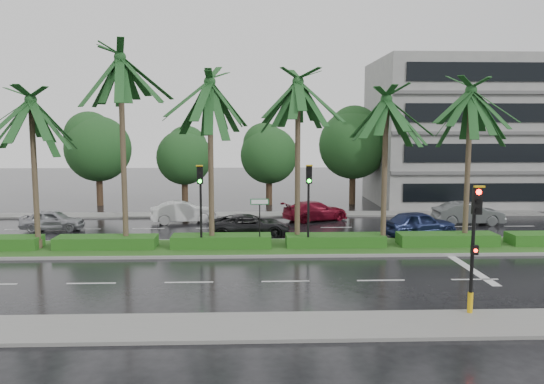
{
  "coord_description": "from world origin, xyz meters",
  "views": [
    {
      "loc": [
        -1.33,
        -26.4,
        6.31
      ],
      "look_at": [
        -0.33,
        1.5,
        2.97
      ],
      "focal_mm": 35.0,
      "sensor_mm": 36.0,
      "label": 1
    }
  ],
  "objects_px": {
    "signal_near": "(474,244)",
    "car_red": "(315,211)",
    "car_silver": "(53,220)",
    "car_grey": "(468,213)",
    "signal_median_left": "(200,195)",
    "street_sign": "(260,211)",
    "car_white": "(183,212)",
    "car_darkgrey": "(250,226)",
    "car_blue": "(419,224)"
  },
  "relations": [
    {
      "from": "signal_near",
      "to": "car_red",
      "type": "distance_m",
      "value": 19.35
    },
    {
      "from": "car_darkgrey",
      "to": "signal_median_left",
      "type": "bearing_deg",
      "value": 143.17
    },
    {
      "from": "car_silver",
      "to": "car_white",
      "type": "distance_m",
      "value": 8.17
    },
    {
      "from": "car_blue",
      "to": "car_grey",
      "type": "relative_size",
      "value": 0.99
    },
    {
      "from": "car_white",
      "to": "street_sign",
      "type": "bearing_deg",
      "value": -162.52
    },
    {
      "from": "street_sign",
      "to": "car_silver",
      "type": "bearing_deg",
      "value": 154.46
    },
    {
      "from": "car_silver",
      "to": "car_grey",
      "type": "height_order",
      "value": "car_grey"
    },
    {
      "from": "signal_median_left",
      "to": "street_sign",
      "type": "bearing_deg",
      "value": 3.47
    },
    {
      "from": "car_blue",
      "to": "car_grey",
      "type": "bearing_deg",
      "value": -68.19
    },
    {
      "from": "car_red",
      "to": "signal_median_left",
      "type": "bearing_deg",
      "value": 121.11
    },
    {
      "from": "signal_near",
      "to": "car_blue",
      "type": "bearing_deg",
      "value": 79.79
    },
    {
      "from": "signal_near",
      "to": "car_blue",
      "type": "height_order",
      "value": "signal_near"
    },
    {
      "from": "car_white",
      "to": "car_grey",
      "type": "distance_m",
      "value": 19.0
    },
    {
      "from": "signal_near",
      "to": "car_red",
      "type": "xyz_separation_m",
      "value": [
        -3.04,
        19.02,
        -1.83
      ]
    },
    {
      "from": "car_darkgrey",
      "to": "car_blue",
      "type": "relative_size",
      "value": 1.06
    },
    {
      "from": "car_silver",
      "to": "car_blue",
      "type": "height_order",
      "value": "car_blue"
    },
    {
      "from": "signal_median_left",
      "to": "street_sign",
      "type": "relative_size",
      "value": 1.68
    },
    {
      "from": "car_darkgrey",
      "to": "signal_near",
      "type": "bearing_deg",
      "value": -156.08
    },
    {
      "from": "car_red",
      "to": "car_grey",
      "type": "relative_size",
      "value": 1.02
    },
    {
      "from": "signal_median_left",
      "to": "car_darkgrey",
      "type": "xyz_separation_m",
      "value": [
        2.46,
        3.96,
        -2.34
      ]
    },
    {
      "from": "car_white",
      "to": "car_grey",
      "type": "xyz_separation_m",
      "value": [
        18.95,
        -1.33,
        0.02
      ]
    },
    {
      "from": "car_silver",
      "to": "car_white",
      "type": "bearing_deg",
      "value": -72.74
    },
    {
      "from": "car_white",
      "to": "car_blue",
      "type": "bearing_deg",
      "value": -122.27
    },
    {
      "from": "signal_median_left",
      "to": "car_grey",
      "type": "bearing_deg",
      "value": 23.78
    },
    {
      "from": "signal_near",
      "to": "street_sign",
      "type": "height_order",
      "value": "signal_near"
    },
    {
      "from": "car_white",
      "to": "car_darkgrey",
      "type": "distance_m",
      "value": 6.6
    },
    {
      "from": "car_silver",
      "to": "car_grey",
      "type": "xyz_separation_m",
      "value": [
        26.74,
        1.14,
        0.09
      ]
    },
    {
      "from": "car_silver",
      "to": "signal_median_left",
      "type": "bearing_deg",
      "value": -123.05
    },
    {
      "from": "car_white",
      "to": "car_silver",
      "type": "bearing_deg",
      "value": 94.7
    },
    {
      "from": "car_white",
      "to": "car_red",
      "type": "xyz_separation_m",
      "value": [
        9.0,
        0.55,
        -0.05
      ]
    },
    {
      "from": "car_grey",
      "to": "car_red",
      "type": "bearing_deg",
      "value": 79.44
    },
    {
      "from": "car_darkgrey",
      "to": "car_grey",
      "type": "xyz_separation_m",
      "value": [
        14.45,
        3.49,
        0.08
      ]
    },
    {
      "from": "street_sign",
      "to": "signal_near",
      "type": "bearing_deg",
      "value": -54.66
    },
    {
      "from": "signal_median_left",
      "to": "car_blue",
      "type": "distance_m",
      "value": 13.14
    },
    {
      "from": "street_sign",
      "to": "car_red",
      "type": "distance_m",
      "value": 10.08
    },
    {
      "from": "signal_near",
      "to": "car_white",
      "type": "distance_m",
      "value": 22.12
    },
    {
      "from": "car_silver",
      "to": "car_white",
      "type": "relative_size",
      "value": 0.88
    },
    {
      "from": "signal_median_left",
      "to": "car_silver",
      "type": "relative_size",
      "value": 1.14
    },
    {
      "from": "signal_near",
      "to": "car_silver",
      "type": "relative_size",
      "value": 1.14
    },
    {
      "from": "car_darkgrey",
      "to": "car_grey",
      "type": "height_order",
      "value": "car_grey"
    },
    {
      "from": "signal_near",
      "to": "car_grey",
      "type": "relative_size",
      "value": 0.97
    },
    {
      "from": "street_sign",
      "to": "car_red",
      "type": "xyz_separation_m",
      "value": [
        3.96,
        9.15,
        -1.45
      ]
    },
    {
      "from": "signal_median_left",
      "to": "car_blue",
      "type": "bearing_deg",
      "value": 16.61
    },
    {
      "from": "signal_near",
      "to": "car_white",
      "type": "height_order",
      "value": "signal_near"
    },
    {
      "from": "car_red",
      "to": "street_sign",
      "type": "bearing_deg",
      "value": 134.43
    },
    {
      "from": "car_darkgrey",
      "to": "car_blue",
      "type": "height_order",
      "value": "car_blue"
    },
    {
      "from": "signal_near",
      "to": "car_darkgrey",
      "type": "distance_m",
      "value": 15.7
    },
    {
      "from": "car_grey",
      "to": "car_silver",
      "type": "bearing_deg",
      "value": 92.57
    },
    {
      "from": "car_white",
      "to": "car_red",
      "type": "relative_size",
      "value": 0.95
    },
    {
      "from": "street_sign",
      "to": "signal_median_left",
      "type": "bearing_deg",
      "value": -176.53
    }
  ]
}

